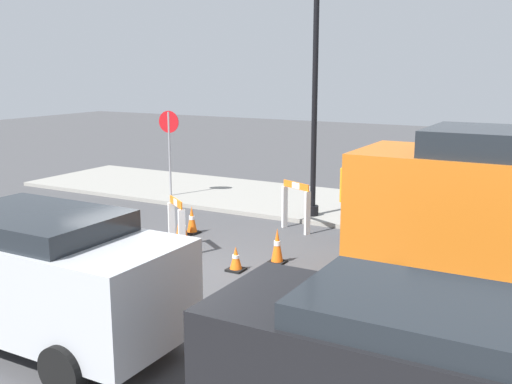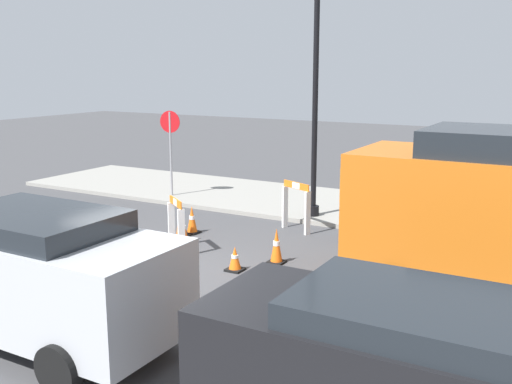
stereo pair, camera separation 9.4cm
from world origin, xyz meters
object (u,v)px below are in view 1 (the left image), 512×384
at_px(stop_sign, 169,139).
at_px(parked_car_1, 38,270).
at_px(parked_car_2, 424,369).
at_px(streetlamp_post, 316,50).
at_px(person_worker, 348,197).

height_order(stop_sign, parked_car_1, stop_sign).
bearing_deg(parked_car_2, stop_sign, 138.20).
relative_size(parked_car_1, parked_car_2, 0.98).
xyz_separation_m(streetlamp_post, parked_car_2, (4.55, -7.80, -3.09)).
bearing_deg(parked_car_2, person_worker, 116.09).
relative_size(streetlamp_post, stop_sign, 2.62).
xyz_separation_m(person_worker, parked_car_1, (-1.86, -6.50, 0.05)).
height_order(person_worker, parked_car_1, parked_car_1).
distance_m(streetlamp_post, person_worker, 3.58).
bearing_deg(streetlamp_post, person_worker, -43.71).
bearing_deg(parked_car_1, parked_car_2, 0.00).
bearing_deg(person_worker, parked_car_1, 40.72).
distance_m(streetlamp_post, parked_car_2, 9.54).
distance_m(person_worker, parked_car_2, 7.23).
bearing_deg(person_worker, parked_car_2, 82.75).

